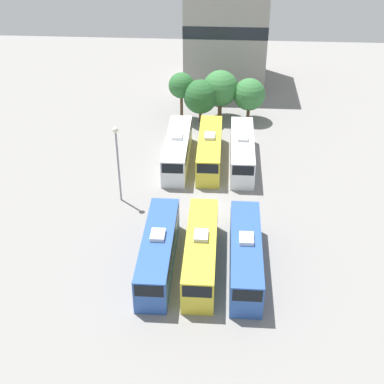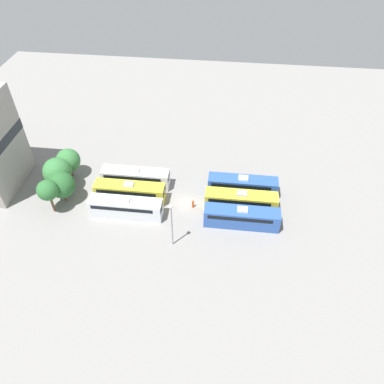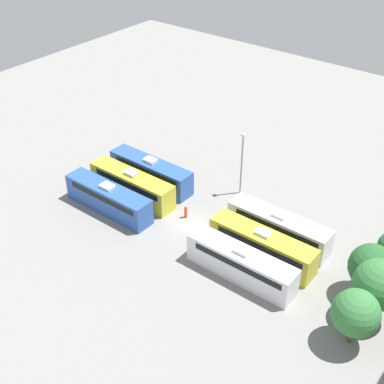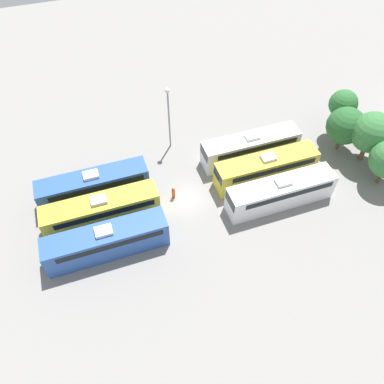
{
  "view_description": "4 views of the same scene",
  "coord_description": "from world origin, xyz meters",
  "views": [
    {
      "loc": [
        1.51,
        -44.97,
        30.84
      ],
      "look_at": [
        -1.51,
        0.52,
        1.48
      ],
      "focal_mm": 50.0,
      "sensor_mm": 36.0,
      "label": 1
    },
    {
      "loc": [
        -44.45,
        -6.24,
        44.46
      ],
      "look_at": [
        -0.65,
        -1.12,
        3.32
      ],
      "focal_mm": 35.0,
      "sensor_mm": 36.0,
      "label": 2
    },
    {
      "loc": [
        38.14,
        30.11,
        37.4
      ],
      "look_at": [
        -1.35,
        -0.83,
        3.42
      ],
      "focal_mm": 50.0,
      "sensor_mm": 36.0,
      "label": 3
    },
    {
      "loc": [
        24.89,
        -7.97,
        31.98
      ],
      "look_at": [
        1.17,
        0.2,
        2.46
      ],
      "focal_mm": 35.0,
      "sensor_mm": 36.0,
      "label": 4
    }
  ],
  "objects": [
    {
      "name": "bus_1",
      "position": [
        -0.1,
        -9.09,
        1.76
      ],
      "size": [
        2.63,
        11.8,
        3.55
      ],
      "color": "gold",
      "rests_on": "ground_plane"
    },
    {
      "name": "tree_0",
      "position": [
        -4.3,
        21.3,
        4.63
      ],
      "size": [
        3.38,
        3.38,
        6.36
      ],
      "color": "brown",
      "rests_on": "ground_plane"
    },
    {
      "name": "light_pole",
      "position": [
        -8.93,
        0.83,
        5.62
      ],
      "size": [
        0.6,
        0.6,
        8.37
      ],
      "color": "gray",
      "rests_on": "ground_plane"
    },
    {
      "name": "bus_3",
      "position": [
        -3.78,
        9.26,
        1.76
      ],
      "size": [
        2.63,
        11.8,
        3.55
      ],
      "color": "silver",
      "rests_on": "ground_plane"
    },
    {
      "name": "bus_0",
      "position": [
        -3.76,
        -9.27,
        1.76
      ],
      "size": [
        2.63,
        11.8,
        3.55
      ],
      "color": "#2D56A8",
      "rests_on": "ground_plane"
    },
    {
      "name": "tree_1",
      "position": [
        -1.71,
        20.28,
        3.58
      ],
      "size": [
        4.45,
        4.45,
        5.82
      ],
      "color": "brown",
      "rests_on": "ground_plane"
    },
    {
      "name": "bus_4",
      "position": [
        -0.07,
        9.49,
        1.76
      ],
      "size": [
        2.63,
        11.8,
        3.55
      ],
      "color": "gold",
      "rests_on": "ground_plane"
    },
    {
      "name": "bus_5",
      "position": [
        3.66,
        9.34,
        1.76
      ],
      "size": [
        2.63,
        11.8,
        3.55
      ],
      "color": "silver",
      "rests_on": "ground_plane"
    },
    {
      "name": "worker_person",
      "position": [
        -0.76,
        -1.28,
        0.77
      ],
      "size": [
        0.36,
        0.36,
        1.67
      ],
      "color": "#CC4C19",
      "rests_on": "ground_plane"
    },
    {
      "name": "tree_2",
      "position": [
        0.84,
        21.88,
        4.16
      ],
      "size": [
        4.72,
        4.72,
        6.54
      ],
      "color": "brown",
      "rests_on": "ground_plane"
    },
    {
      "name": "bus_2",
      "position": [
        3.72,
        -9.27,
        1.76
      ],
      "size": [
        2.63,
        11.8,
        3.55
      ],
      "color": "#2D56A8",
      "rests_on": "ground_plane"
    },
    {
      "name": "ground_plane",
      "position": [
        0.0,
        0.0,
        0.0
      ],
      "size": [
        113.92,
        113.92,
        0.0
      ],
      "primitive_type": "plane",
      "color": "gray"
    }
  ]
}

